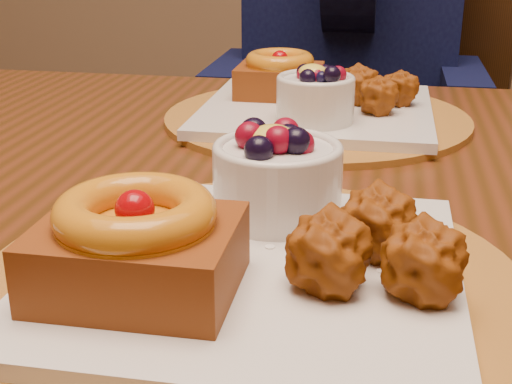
# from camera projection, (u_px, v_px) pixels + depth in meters

# --- Properties ---
(dining_table) EXTENTS (1.60, 0.90, 0.76)m
(dining_table) POSITION_uv_depth(u_px,v_px,m) (292.00, 252.00, 0.72)
(dining_table) COLOR #3C210B
(dining_table) RESTS_ON ground
(place_setting_near) EXTENTS (0.38, 0.38, 0.09)m
(place_setting_near) POSITION_uv_depth(u_px,v_px,m) (246.00, 245.00, 0.49)
(place_setting_near) COLOR brown
(place_setting_near) RESTS_ON dining_table
(place_setting_far) EXTENTS (0.38, 0.38, 0.09)m
(place_setting_far) POSITION_uv_depth(u_px,v_px,m) (315.00, 103.00, 0.88)
(place_setting_far) COLOR brown
(place_setting_far) RESTS_ON dining_table
(chair_far) EXTENTS (0.53, 0.53, 0.88)m
(chair_far) POSITION_uv_depth(u_px,v_px,m) (377.00, 185.00, 1.43)
(chair_far) COLOR black
(chair_far) RESTS_ON ground
(diner) EXTENTS (0.48, 0.47, 0.78)m
(diner) POSITION_uv_depth(u_px,v_px,m) (352.00, 11.00, 1.33)
(diner) COLOR black
(diner) RESTS_ON ground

